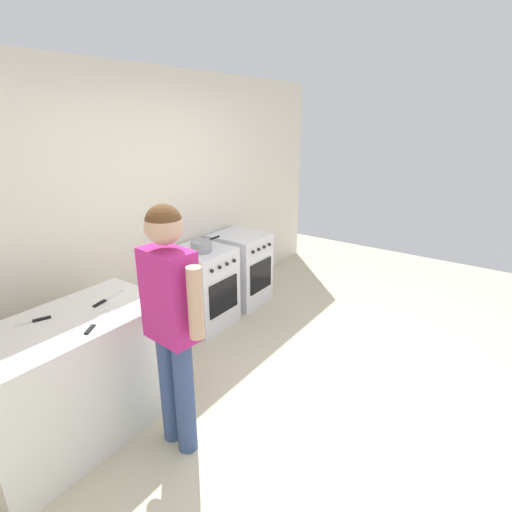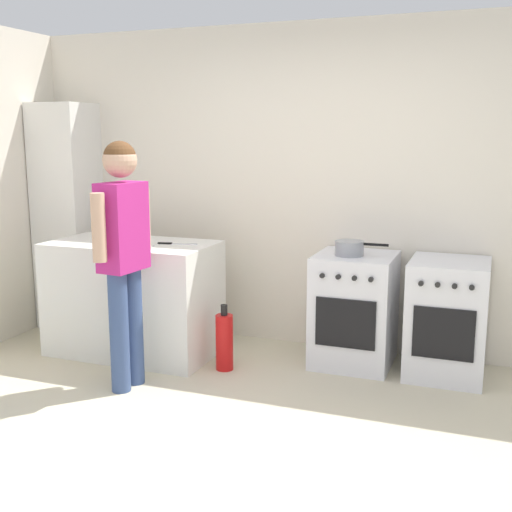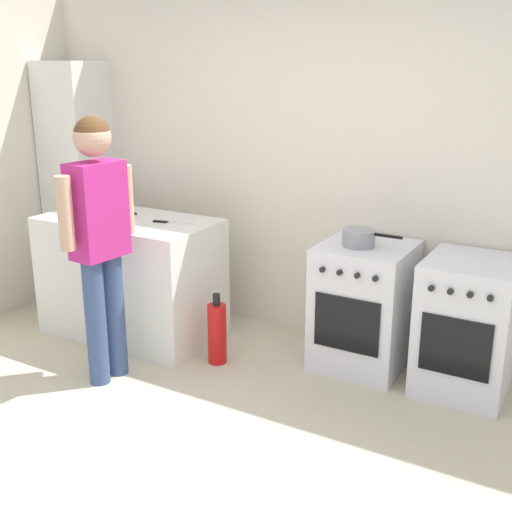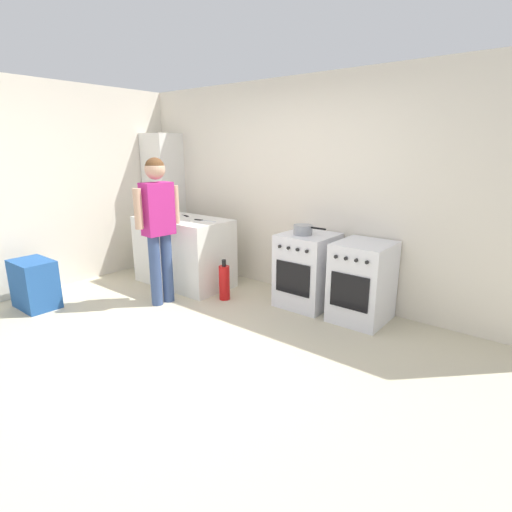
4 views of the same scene
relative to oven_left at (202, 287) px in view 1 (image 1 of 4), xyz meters
The scene contains 11 objects.
ground_plane 1.67m from the oven_left, 102.51° to the right, with size 8.00×8.00×0.00m, color beige.
back_wall 1.01m from the oven_left, 133.25° to the left, with size 6.00×0.10×2.60m, color silver.
counter_unit 1.74m from the oven_left, 167.47° to the right, with size 1.30×0.70×0.90m, color silver.
oven_left is the anchor object (origin of this frame).
oven_right 0.68m from the oven_left, ahead, with size 0.55×0.62×0.85m.
pot 0.48m from the oven_left, 122.36° to the right, with size 0.39×0.21×0.11m.
knife_carving 1.76m from the oven_left, 160.36° to the right, with size 0.29×0.20×0.01m.
knife_paring 1.88m from the oven_left, behind, with size 0.21×0.10×0.01m.
knife_chef 1.46m from the oven_left, 166.00° to the right, with size 0.31×0.10×0.01m.
person 1.81m from the oven_left, 143.15° to the right, with size 0.23×0.57×1.69m.
fire_extinguisher 1.01m from the oven_left, 151.22° to the right, with size 0.13×0.13×0.50m.
Camera 1 is at (-2.52, -1.14, 2.16)m, focal length 28.00 mm.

